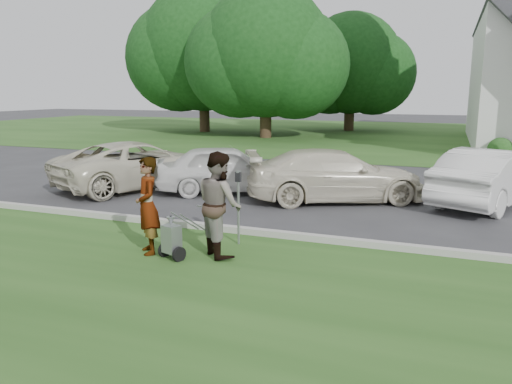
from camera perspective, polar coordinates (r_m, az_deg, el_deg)
The scene contains 15 objects.
ground at distance 10.12m, azimuth 1.26°, elevation -6.06°, with size 120.00×120.00×0.00m, color #333335.
grass_strip at distance 7.54m, azimuth -6.66°, elevation -12.43°, with size 80.00×7.00×0.01m, color #254B19.
church_lawn at distance 36.35m, azimuth 15.89°, elevation 6.26°, with size 80.00×30.00×0.01m, color #254B19.
curb at distance 10.59m, azimuth 2.27°, elevation -4.83°, with size 80.00×0.18×0.15m, color #9E9E93.
tree_left at distance 33.11m, azimuth 1.11°, elevation 15.07°, with size 10.63×8.40×9.71m.
tree_far at distance 38.28m, azimuth -6.08°, elevation 15.40°, with size 11.64×9.20×10.73m.
tree_back at distance 39.77m, azimuth 10.77°, elevation 13.72°, with size 9.61×7.60×8.89m.
striping_cart at distance 9.29m, azimuth -9.57°, elevation -5.40°, with size 0.68×1.01×0.87m.
person_left at distance 9.57m, azimuth -12.28°, elevation -1.64°, with size 0.67×0.44×1.84m, color #999999.
person_right at distance 9.27m, azimuth -4.19°, elevation -1.45°, with size 0.95×0.74×1.96m, color #999999.
parking_meter_near at distance 9.89m, azimuth -2.03°, elevation -0.77°, with size 0.11×0.10×1.51m.
car_a at distance 16.38m, azimuth -13.30°, elevation 3.08°, with size 2.45×5.32×1.48m, color beige.
car_b at distance 15.15m, azimuth -3.29°, elevation 2.66°, with size 1.72×4.28×1.46m, color silver.
car_c at distance 14.16m, azimuth 9.05°, elevation 1.89°, with size 2.02×4.98×1.44m, color beige.
car_d at distance 14.90m, azimuth 25.22°, elevation 1.58°, with size 1.62×4.65×1.53m, color silver.
Camera 1 is at (3.25, -9.08, 3.05)m, focal length 35.00 mm.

